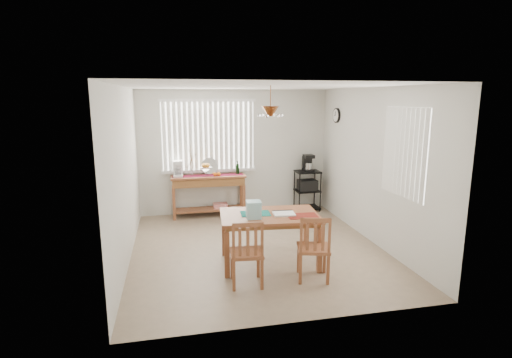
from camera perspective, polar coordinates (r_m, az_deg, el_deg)
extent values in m
cube|color=gray|center=(6.67, 0.14, -9.89)|extent=(4.00, 4.50, 0.01)
cube|color=silver|center=(8.55, -3.10, 3.92)|extent=(4.00, 0.10, 2.60)
cube|color=silver|center=(4.15, 6.87, -4.41)|extent=(4.00, 0.10, 2.60)
cube|color=silver|center=(6.22, -18.65, 0.44)|extent=(0.10, 4.50, 2.60)
cube|color=silver|center=(7.03, 16.73, 1.78)|extent=(0.10, 4.50, 2.60)
cube|color=white|center=(6.21, 0.16, 13.55)|extent=(4.00, 4.50, 0.10)
cube|color=white|center=(8.38, -6.81, 6.12)|extent=(1.90, 0.01, 1.40)
cube|color=white|center=(8.34, -12.98, 5.88)|extent=(0.07, 0.03, 1.40)
cube|color=white|center=(8.34, -12.25, 5.91)|extent=(0.07, 0.03, 1.40)
cube|color=white|center=(8.34, -11.52, 5.94)|extent=(0.07, 0.03, 1.40)
cube|color=white|center=(8.34, -10.79, 5.97)|extent=(0.07, 0.03, 1.40)
cube|color=white|center=(8.35, -10.07, 5.99)|extent=(0.07, 0.03, 1.40)
cube|color=white|center=(8.35, -9.34, 6.02)|extent=(0.07, 0.03, 1.40)
cube|color=white|center=(8.36, -8.61, 6.05)|extent=(0.07, 0.03, 1.40)
cube|color=white|center=(8.36, -7.89, 6.07)|extent=(0.07, 0.03, 1.40)
cube|color=white|center=(8.37, -7.16, 6.10)|extent=(0.07, 0.03, 1.40)
cube|color=white|center=(8.38, -6.44, 6.12)|extent=(0.07, 0.03, 1.40)
cube|color=white|center=(8.39, -5.72, 6.14)|extent=(0.07, 0.03, 1.40)
cube|color=white|center=(8.40, -5.00, 6.17)|extent=(0.07, 0.03, 1.40)
cube|color=white|center=(8.42, -4.28, 6.19)|extent=(0.07, 0.03, 1.40)
cube|color=white|center=(8.43, -3.57, 6.20)|extent=(0.07, 0.03, 1.40)
cube|color=white|center=(8.45, -2.85, 6.22)|extent=(0.07, 0.03, 1.40)
cube|color=white|center=(8.46, -2.14, 6.24)|extent=(0.07, 0.03, 1.40)
cube|color=white|center=(8.48, -1.44, 6.26)|extent=(0.07, 0.03, 1.40)
cube|color=white|center=(8.50, -0.73, 6.27)|extent=(0.07, 0.03, 1.40)
cube|color=white|center=(8.46, -6.67, 1.17)|extent=(1.98, 0.06, 0.06)
cube|color=white|center=(8.32, -6.91, 11.11)|extent=(1.98, 0.06, 0.06)
cube|color=white|center=(6.18, 20.44, 3.54)|extent=(0.01, 1.10, 1.30)
cube|color=white|center=(5.77, 22.96, 2.83)|extent=(0.03, 0.07, 1.30)
cube|color=white|center=(5.86, 22.35, 3.00)|extent=(0.03, 0.07, 1.30)
cube|color=white|center=(5.95, 21.76, 3.16)|extent=(0.03, 0.07, 1.30)
cube|color=white|center=(6.04, 21.19, 3.32)|extent=(0.03, 0.07, 1.30)
cube|color=white|center=(6.13, 20.63, 3.47)|extent=(0.03, 0.07, 1.30)
cube|color=white|center=(6.22, 20.09, 3.62)|extent=(0.03, 0.07, 1.30)
cube|color=white|center=(6.32, 19.57, 3.76)|extent=(0.03, 0.07, 1.30)
cube|color=white|center=(6.41, 19.06, 3.90)|extent=(0.03, 0.07, 1.30)
cube|color=white|center=(6.50, 18.56, 4.03)|extent=(0.03, 0.07, 1.30)
cube|color=white|center=(6.60, 18.08, 4.16)|extent=(0.03, 0.07, 1.30)
cylinder|color=black|center=(8.30, 11.43, 8.89)|extent=(0.04, 0.30, 0.30)
cylinder|color=white|center=(8.29, 11.29, 8.90)|extent=(0.01, 0.25, 0.25)
cylinder|color=brown|center=(5.61, 2.08, 11.51)|extent=(0.01, 0.01, 0.34)
cone|color=brown|center=(5.61, 2.07, 9.67)|extent=(0.24, 0.24, 0.14)
sphere|color=white|center=(5.65, 3.66, 9.06)|extent=(0.05, 0.05, 0.05)
sphere|color=white|center=(5.77, 2.51, 9.12)|extent=(0.05, 0.05, 0.05)
sphere|color=white|center=(5.73, 0.94, 9.11)|extent=(0.05, 0.05, 0.05)
sphere|color=white|center=(5.58, 0.45, 9.05)|extent=(0.05, 0.05, 0.05)
sphere|color=white|center=(5.46, 1.60, 8.99)|extent=(0.05, 0.05, 0.05)
sphere|color=white|center=(5.50, 3.24, 8.99)|extent=(0.05, 0.05, 0.05)
cube|color=brown|center=(8.27, -6.84, 0.36)|extent=(1.52, 0.43, 0.04)
cube|color=brown|center=(8.29, -6.82, -0.36)|extent=(1.47, 0.39, 0.15)
cube|color=brown|center=(8.19, -11.63, -3.57)|extent=(0.06, 0.06, 0.66)
cube|color=brown|center=(8.32, -1.73, -3.11)|extent=(0.06, 0.06, 0.66)
cube|color=brown|center=(8.52, -11.66, -3.00)|extent=(0.06, 0.06, 0.66)
cube|color=brown|center=(8.63, -2.13, -2.56)|extent=(0.06, 0.06, 0.66)
cube|color=brown|center=(8.43, -6.72, -4.28)|extent=(1.41, 0.37, 0.03)
cube|color=red|center=(8.44, -5.12, -3.80)|extent=(0.29, 0.21, 0.10)
cube|color=maroon|center=(8.27, -6.84, 0.50)|extent=(1.45, 0.24, 0.01)
cube|color=white|center=(8.23, -11.07, 0.47)|extent=(0.19, 0.23, 0.05)
cube|color=white|center=(8.29, -11.11, 1.38)|extent=(0.19, 0.08, 0.29)
cube|color=white|center=(8.17, -11.14, 2.35)|extent=(0.19, 0.21, 0.07)
cylinder|color=white|center=(8.19, -11.09, 1.02)|extent=(0.12, 0.12, 0.12)
cylinder|color=white|center=(8.24, -7.17, 0.77)|extent=(0.05, 0.05, 0.10)
cone|color=white|center=(8.22, -7.18, 1.39)|extent=(0.25, 0.25, 0.09)
sphere|color=#BB4919|center=(8.21, -6.87, 1.96)|extent=(0.08, 0.08, 0.08)
sphere|color=#BB4919|center=(8.25, -7.06, 2.00)|extent=(0.08, 0.08, 0.08)
sphere|color=#BB4919|center=(8.24, -7.39, 1.99)|extent=(0.08, 0.08, 0.08)
sphere|color=#BB4919|center=(8.20, -7.53, 1.93)|extent=(0.08, 0.08, 0.08)
sphere|color=#BB4919|center=(8.16, -7.34, 1.89)|extent=(0.08, 0.08, 0.08)
sphere|color=#BB4919|center=(8.17, -7.01, 1.91)|extent=(0.08, 0.08, 0.08)
sphere|color=orange|center=(8.20, -5.87, 0.68)|extent=(0.08, 0.08, 0.08)
sphere|color=orange|center=(8.21, -5.34, 0.71)|extent=(0.08, 0.08, 0.08)
cylinder|color=silver|center=(8.41, -6.66, 1.87)|extent=(0.34, 0.09, 0.34)
cylinder|color=white|center=(8.28, -9.18, 0.90)|extent=(0.08, 0.08, 0.13)
cylinder|color=#4C3823|center=(8.23, -9.24, 2.83)|extent=(0.08, 0.04, 0.42)
cylinder|color=#4C3823|center=(8.23, -9.25, 2.99)|extent=(0.13, 0.06, 0.46)
cylinder|color=#4C3823|center=(8.24, -9.24, 2.66)|extent=(0.17, 0.07, 0.34)
cylinder|color=#4C3823|center=(8.23, -9.25, 3.15)|extent=(0.05, 0.03, 0.52)
cylinder|color=#4C3823|center=(8.24, -9.24, 2.60)|extent=(0.21, 0.09, 0.29)
cylinder|color=black|center=(8.37, -2.66, 1.45)|extent=(0.07, 0.07, 0.22)
cylinder|color=black|center=(8.35, -2.67, 2.45)|extent=(0.03, 0.03, 0.08)
cylinder|color=black|center=(8.54, 6.23, -2.02)|extent=(0.02, 0.02, 0.88)
cylinder|color=black|center=(8.70, 9.20, -1.85)|extent=(0.02, 0.02, 0.88)
cylinder|color=black|center=(8.89, 5.49, -1.47)|extent=(0.02, 0.02, 0.88)
cylinder|color=black|center=(9.04, 8.36, -1.32)|extent=(0.02, 0.02, 0.88)
cube|color=black|center=(8.70, 7.40, 1.05)|extent=(0.52, 0.41, 0.03)
cube|color=black|center=(8.79, 7.32, -1.66)|extent=(0.52, 0.41, 0.03)
cube|color=black|center=(8.88, 7.26, -4.02)|extent=(0.52, 0.41, 0.03)
cube|color=black|center=(8.76, 7.35, -0.85)|extent=(0.39, 0.31, 0.23)
cube|color=black|center=(8.68, 7.45, 1.29)|extent=(0.21, 0.25, 0.05)
cube|color=black|center=(8.73, 7.29, 2.22)|extent=(0.21, 0.08, 0.31)
cube|color=black|center=(8.63, 7.50, 3.25)|extent=(0.21, 0.23, 0.07)
cylinder|color=silver|center=(8.65, 7.49, 1.89)|extent=(0.13, 0.13, 0.13)
cube|color=brown|center=(5.86, 1.96, -5.24)|extent=(1.50, 1.03, 0.04)
cube|color=brown|center=(5.87, 1.96, -5.71)|extent=(1.39, 0.92, 0.06)
cube|color=brown|center=(5.56, -4.17, -10.72)|extent=(0.08, 0.08, 0.66)
cube|color=brown|center=(5.76, 9.07, -10.00)|extent=(0.08, 0.08, 0.66)
cube|color=brown|center=(6.30, -4.56, -7.99)|extent=(0.08, 0.08, 0.66)
cube|color=brown|center=(6.48, 7.12, -7.47)|extent=(0.08, 0.08, 0.66)
cube|color=#136D62|center=(5.87, -0.08, -4.95)|extent=(0.45, 0.34, 0.01)
cube|color=maroon|center=(5.80, 6.70, -5.25)|extent=(0.45, 0.34, 0.01)
cube|color=white|center=(5.83, 4.02, -4.99)|extent=(0.32, 0.27, 0.03)
cube|color=black|center=(5.96, 3.78, -4.60)|extent=(0.31, 0.06, 0.03)
cube|color=#95CFD9|center=(5.64, -0.34, -4.39)|extent=(0.22, 0.22, 0.24)
cube|color=brown|center=(5.32, -1.38, -10.55)|extent=(0.45, 0.45, 0.04)
cube|color=brown|center=(5.60, 0.32, -11.91)|extent=(0.04, 0.04, 0.41)
cube|color=brown|center=(5.56, -3.46, -12.08)|extent=(0.04, 0.04, 0.41)
cube|color=brown|center=(5.27, 0.85, -13.46)|extent=(0.04, 0.04, 0.41)
cube|color=brown|center=(5.24, -3.18, -13.65)|extent=(0.04, 0.04, 0.41)
cube|color=brown|center=(5.08, 0.88, -8.63)|extent=(0.04, 0.04, 0.46)
cube|color=brown|center=(5.04, -3.24, -8.80)|extent=(0.04, 0.04, 0.46)
cube|color=brown|center=(4.99, -1.18, -6.56)|extent=(0.38, 0.06, 0.06)
cube|color=brown|center=(5.08, -0.03, -8.92)|extent=(0.04, 0.02, 0.37)
cube|color=brown|center=(5.06, -1.17, -8.97)|extent=(0.04, 0.02, 0.37)
cube|color=brown|center=(5.06, -2.32, -9.01)|extent=(0.04, 0.02, 0.37)
cube|color=brown|center=(5.53, 8.18, -9.76)|extent=(0.52, 0.52, 0.04)
cube|color=brown|center=(5.80, 9.75, -11.18)|extent=(0.05, 0.05, 0.41)
cube|color=brown|center=(5.77, 6.10, -11.22)|extent=(0.05, 0.05, 0.41)
cube|color=brown|center=(5.47, 10.25, -12.65)|extent=(0.05, 0.05, 0.41)
cube|color=brown|center=(5.44, 6.35, -12.71)|extent=(0.05, 0.05, 0.41)
cube|color=brown|center=(5.29, 10.45, -7.94)|extent=(0.04, 0.04, 0.46)
cube|color=brown|center=(5.25, 6.48, -7.97)|extent=(0.04, 0.04, 0.46)
cube|color=brown|center=(5.20, 8.54, -5.86)|extent=(0.38, 0.12, 0.06)
cube|color=brown|center=(5.28, 9.57, -8.18)|extent=(0.04, 0.03, 0.37)
cube|color=brown|center=(5.27, 8.47, -8.19)|extent=(0.04, 0.03, 0.37)
cube|color=brown|center=(5.26, 7.36, -8.20)|extent=(0.04, 0.03, 0.37)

